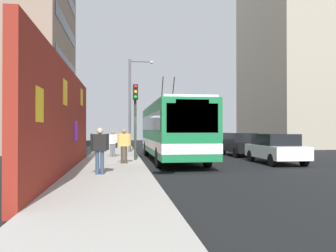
# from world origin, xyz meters

# --- Properties ---
(ground_plane) EXTENTS (80.00, 80.00, 0.00)m
(ground_plane) POSITION_xyz_m (0.00, 0.00, 0.00)
(ground_plane) COLOR black
(sidewalk_slab) EXTENTS (48.00, 3.20, 0.15)m
(sidewalk_slab) POSITION_xyz_m (0.00, 1.60, 0.07)
(sidewalk_slab) COLOR #9E9B93
(sidewalk_slab) RESTS_ON ground_plane
(graffiti_wall) EXTENTS (14.02, 0.32, 4.32)m
(graffiti_wall) POSITION_xyz_m (-3.99, 3.35, 2.16)
(graffiti_wall) COLOR maroon
(graffiti_wall) RESTS_ON ground_plane
(building_far_left) EXTENTS (12.65, 6.73, 16.48)m
(building_far_left) POSITION_xyz_m (12.85, 9.20, 8.24)
(building_far_left) COLOR gray
(building_far_left) RESTS_ON ground_plane
(building_far_right) EXTENTS (13.08, 7.39, 21.09)m
(building_far_right) POSITION_xyz_m (16.50, -17.00, 10.55)
(building_far_right) COLOR #9E937F
(building_far_right) RESTS_ON ground_plane
(city_bus) EXTENTS (11.65, 2.61, 5.08)m
(city_bus) POSITION_xyz_m (1.51, -1.80, 1.83)
(city_bus) COLOR #19723F
(city_bus) RESTS_ON ground_plane
(parked_car_white) EXTENTS (4.12, 1.88, 1.58)m
(parked_car_white) POSITION_xyz_m (-1.01, -7.00, 0.83)
(parked_car_white) COLOR white
(parked_car_white) RESTS_ON ground_plane
(parked_car_black) EXTENTS (4.21, 1.83, 1.58)m
(parked_car_black) POSITION_xyz_m (4.32, -7.00, 0.83)
(parked_car_black) COLOR black
(parked_car_black) RESTS_ON ground_plane
(pedestrian_at_curb) EXTENTS (0.23, 0.75, 1.68)m
(pedestrian_at_curb) POSITION_xyz_m (-1.24, 0.99, 1.14)
(pedestrian_at_curb) COLOR #3F3326
(pedestrian_at_curb) RESTS_ON sidewalk_slab
(pedestrian_midblock) EXTENTS (0.22, 0.72, 1.58)m
(pedestrian_midblock) POSITION_xyz_m (2.98, 1.62, 1.07)
(pedestrian_midblock) COLOR #595960
(pedestrian_midblock) RESTS_ON sidewalk_slab
(pedestrian_near_wall) EXTENTS (0.23, 0.76, 1.72)m
(pedestrian_near_wall) POSITION_xyz_m (-5.25, 1.93, 1.17)
(pedestrian_near_wall) COLOR #2D3F59
(pedestrian_near_wall) RESTS_ON sidewalk_slab
(traffic_light) EXTENTS (0.49, 0.28, 4.13)m
(traffic_light) POSITION_xyz_m (0.44, 0.35, 2.93)
(traffic_light) COLOR #2D382D
(traffic_light) RESTS_ON sidewalk_slab
(street_lamp) EXTENTS (0.44, 1.85, 6.88)m
(street_lamp) POSITION_xyz_m (7.26, 0.25, 4.10)
(street_lamp) COLOR #4C4C51
(street_lamp) RESTS_ON sidewalk_slab
(curbside_puddle) EXTENTS (1.05, 1.05, 0.00)m
(curbside_puddle) POSITION_xyz_m (-3.94, -0.60, 0.00)
(curbside_puddle) COLOR black
(curbside_puddle) RESTS_ON ground_plane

